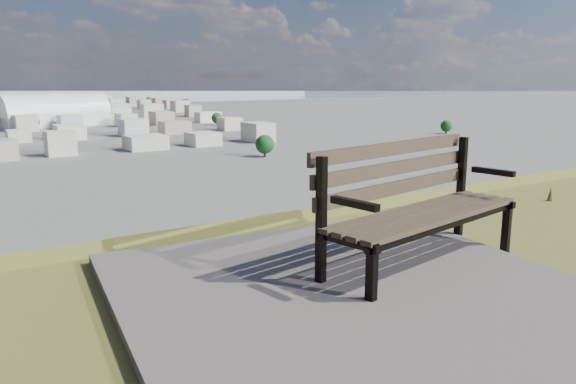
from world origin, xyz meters
TOP-DOWN VIEW (x-y plane):
  - park_bench at (-0.87, 2.32)m, footprint 2.01×0.94m
  - gravel_patch at (-1.75, 1.40)m, footprint 3.68×4.86m
  - arena at (53.69, 319.99)m, footprint 57.67×33.28m

SIDE VIEW (x-z plane):
  - arena at x=53.69m, z-range -6.05..16.83m
  - gravel_patch at x=-1.75m, z-range 25.00..25.09m
  - park_bench at x=-0.87m, z-range 25.07..26.08m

